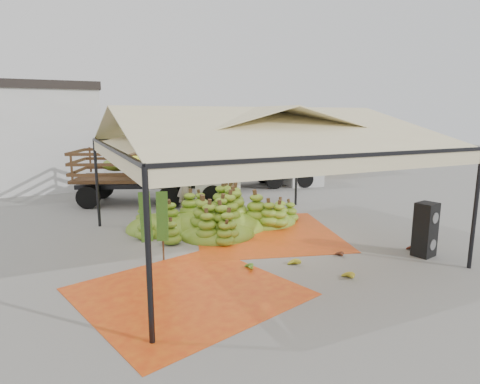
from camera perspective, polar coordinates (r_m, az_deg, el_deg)
name	(u,v)px	position (r m, az deg, el deg)	size (l,w,h in m)	color
ground	(255,244)	(12.10, 2.16, -7.36)	(90.00, 90.00, 0.00)	slate
canopy_tent	(256,132)	(11.50, 2.28, 8.46)	(8.10, 8.10, 4.00)	black
building_tan	(299,141)	(27.83, 8.37, 7.23)	(6.30, 5.30, 4.10)	tan
tarp_left	(187,291)	(9.06, -7.52, -13.85)	(4.22, 4.02, 0.01)	#D75D14
tarp_right	(265,233)	(13.18, 3.57, -5.80)	(4.45, 4.68, 0.01)	#CE4313
banana_heap	(218,207)	(13.92, -3.18, -2.10)	(6.19, 5.08, 1.33)	#59821B
hand_yellow_a	(346,275)	(9.88, 14.88, -11.31)	(0.49, 0.40, 0.22)	gold
hand_yellow_b	(294,262)	(10.43, 7.70, -9.85)	(0.47, 0.39, 0.21)	gold
hand_red_a	(411,248)	(12.41, 23.18, -7.28)	(0.46, 0.37, 0.21)	#592514
hand_red_b	(338,253)	(11.32, 13.75, -8.48)	(0.40, 0.32, 0.18)	#612B16
hand_green	(246,265)	(10.13, 0.87, -10.41)	(0.47, 0.38, 0.21)	#357418
hanging_bunches	(316,160)	(10.83, 10.81, 4.52)	(4.74, 0.24, 0.20)	#48831B
speaker_stack	(425,230)	(11.98, 24.86, -4.87)	(0.62, 0.57, 1.48)	black
banana_leaves	(157,257)	(11.23, -11.72, -9.04)	(0.96, 1.36, 3.70)	#32701D
vendor	(184,188)	(16.26, -7.93, 0.60)	(0.67, 0.44, 1.83)	gray
truck_left	(166,169)	(17.77, -10.55, 3.24)	(7.38, 4.82, 2.40)	#502F1A
truck_right	(263,160)	(21.66, 3.36, 4.58)	(7.02, 3.52, 2.30)	#4C2719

